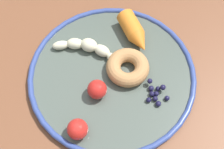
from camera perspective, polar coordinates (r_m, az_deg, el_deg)
ground_plane at (r=1.36m, az=2.75°, el=-13.08°), size 6.00×6.00×0.00m
dining_table at (r=0.78m, az=4.71°, el=-1.07°), size 1.04×0.97×0.70m
plate at (r=0.68m, az=-0.00°, el=-0.11°), size 0.36×0.36×0.02m
banana at (r=0.70m, az=-4.29°, el=4.79°), size 0.16×0.06×0.03m
carrot_orange at (r=0.71m, az=4.04°, el=7.56°), size 0.09×0.11×0.04m
donut at (r=0.67m, az=2.82°, el=1.29°), size 0.13×0.13×0.03m
blueberry_pile at (r=0.66m, az=7.84°, el=-3.35°), size 0.05×0.06×0.02m
tomato_near at (r=0.64m, az=-2.69°, el=-2.68°), size 0.04×0.04×0.04m
tomato_mid at (r=0.61m, az=-6.19°, el=-9.70°), size 0.04×0.04×0.04m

